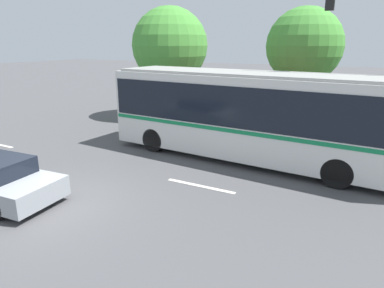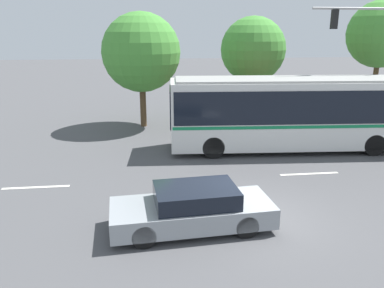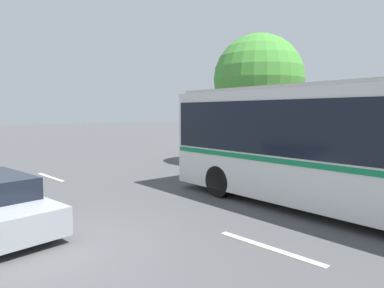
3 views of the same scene
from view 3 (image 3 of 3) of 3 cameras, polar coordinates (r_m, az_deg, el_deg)
name	(u,v)px [view 3 (image 3 of 3)]	position (r m, az deg, el deg)	size (l,w,h in m)	color
ground_plane	(35,247)	(7.84, -24.49, -15.29)	(140.00, 140.00, 0.00)	#4C4C4F
city_bus	(365,142)	(9.60, 26.65, 0.24)	(11.88, 3.37, 3.42)	silver
street_tree_left	(258,80)	(17.95, 10.92, 10.38)	(4.51, 4.51, 6.58)	brown
lane_stripe_near	(269,248)	(7.32, 12.61, -16.38)	(2.40, 0.16, 0.01)	silver
lane_stripe_mid	(50,177)	(15.50, -22.34, -5.08)	(2.40, 0.16, 0.01)	silver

